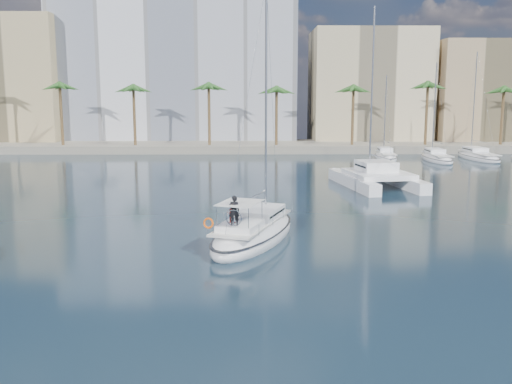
{
  "coord_description": "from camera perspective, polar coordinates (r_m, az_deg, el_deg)",
  "views": [
    {
      "loc": [
        0.77,
        -32.13,
        8.86
      ],
      "look_at": [
        1.22,
        1.5,
        3.14
      ],
      "focal_mm": 40.0,
      "sensor_mm": 36.0,
      "label": 1
    }
  ],
  "objects": [
    {
      "name": "ground",
      "position": [
        33.34,
        -2.07,
        -5.76
      ],
      "size": [
        160.0,
        160.0,
        0.0
      ],
      "primitive_type": "plane",
      "color": "black",
      "rests_on": "ground"
    },
    {
      "name": "catamaran",
      "position": [
        57.07,
        11.95,
        1.68
      ],
      "size": [
        7.79,
        12.71,
        17.37
      ],
      "rotation": [
        0.0,
        0.0,
        0.16
      ],
      "color": "white",
      "rests_on": "ground"
    },
    {
      "name": "moored_yacht_b",
      "position": [
        81.79,
        17.6,
        2.98
      ],
      "size": [
        3.32,
        10.83,
        13.72
      ],
      "primitive_type": null,
      "rotation": [
        0.0,
        0.0,
        -0.02
      ],
      "color": "white",
      "rests_on": "ground"
    },
    {
      "name": "moored_yacht_c",
      "position": [
        85.9,
        21.31,
        3.08
      ],
      "size": [
        3.98,
        12.33,
        15.54
      ],
      "primitive_type": null,
      "rotation": [
        0.0,
        0.0,
        0.03
      ],
      "color": "white",
      "rests_on": "ground"
    },
    {
      "name": "palm_right",
      "position": [
        95.13,
        20.0,
        9.94
      ],
      "size": [
        3.6,
        3.6,
        12.3
      ],
      "color": "brown",
      "rests_on": "ground"
    },
    {
      "name": "moored_yacht_a",
      "position": [
        81.91,
        12.84,
        3.2
      ],
      "size": [
        3.37,
        9.52,
        11.9
      ],
      "primitive_type": null,
      "rotation": [
        0.0,
        0.0,
        -0.07
      ],
      "color": "white",
      "rests_on": "ground"
    },
    {
      "name": "palm_left",
      "position": [
        95.68,
        -22.41,
        9.79
      ],
      "size": [
        3.6,
        3.6,
        12.3
      ],
      "color": "brown",
      "rests_on": "ground"
    },
    {
      "name": "seagull",
      "position": [
        38.18,
        1.61,
        -2.61
      ],
      "size": [
        1.17,
        0.5,
        0.22
      ],
      "color": "silver",
      "rests_on": "ground"
    },
    {
      "name": "building_tan_left",
      "position": [
        109.82,
        -24.06,
        9.95
      ],
      "size": [
        22.0,
        14.0,
        22.0
      ],
      "primitive_type": "cube",
      "color": "tan",
      "rests_on": "ground"
    },
    {
      "name": "main_sloop",
      "position": [
        35.19,
        -0.22,
        -4.06
      ],
      "size": [
        7.12,
        11.69,
        16.56
      ],
      "rotation": [
        0.0,
        0.0,
        -0.35
      ],
      "color": "white",
      "rests_on": "ground"
    },
    {
      "name": "building_beige",
      "position": [
        104.32,
        11.16,
        10.1
      ],
      "size": [
        20.0,
        14.0,
        20.0
      ],
      "primitive_type": "cube",
      "color": "beige",
      "rests_on": "ground"
    },
    {
      "name": "building_modern",
      "position": [
        106.03,
        -7.86,
        12.35
      ],
      "size": [
        42.0,
        16.0,
        28.0
      ],
      "primitive_type": "cube",
      "color": "silver",
      "rests_on": "ground"
    },
    {
      "name": "building_tan_right",
      "position": [
        108.28,
        21.91,
        9.04
      ],
      "size": [
        18.0,
        12.0,
        18.0
      ],
      "primitive_type": "cube",
      "color": "tan",
      "rests_on": "ground"
    },
    {
      "name": "quay",
      "position": [
        93.5,
        -1.23,
        4.58
      ],
      "size": [
        120.0,
        14.0,
        1.2
      ],
      "primitive_type": "cube",
      "color": "gray",
      "rests_on": "ground"
    },
    {
      "name": "palm_centre",
      "position": [
        89.14,
        -1.28,
        10.57
      ],
      "size": [
        3.6,
        3.6,
        12.3
      ],
      "color": "brown",
      "rests_on": "ground"
    }
  ]
}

